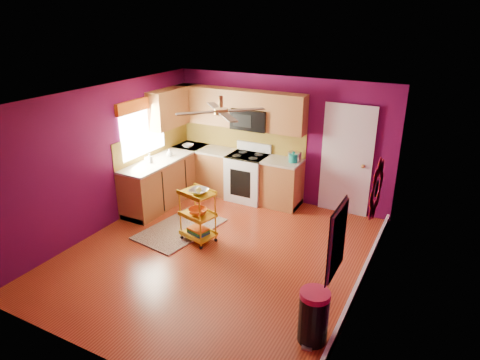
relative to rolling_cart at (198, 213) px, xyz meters
The scene contains 18 objects.
ground 0.74m from the rolling_cart, 24.67° to the right, with size 5.00×5.00×0.00m, color maroon.
room_envelope 1.26m from the rolling_cart, 23.54° to the right, with size 4.54×5.04×2.52m.
lower_cabinets 1.81m from the rolling_cart, 118.24° to the left, with size 2.81×2.31×0.94m.
electric_range 1.95m from the rolling_cart, 91.72° to the left, with size 0.76×0.66×1.13m.
upper_cabinetry 2.45m from the rolling_cart, 111.09° to the left, with size 2.80×2.30×1.26m.
left_window 2.27m from the rolling_cart, 154.48° to the left, with size 0.08×1.35×1.08m.
panel_door 2.95m from the rolling_cart, 50.58° to the left, with size 0.95×0.11×2.15m.
right_wall_art 2.93m from the rolling_cart, 11.73° to the right, with size 0.04×2.74×1.04m.
ceiling_fan 1.85m from the rolling_cart, ahead, with size 1.01×1.01×0.26m.
shag_rug 0.73m from the rolling_cart, 161.19° to the left, with size 0.95×1.55×0.02m, color #331911.
rolling_cart is the anchor object (origin of this frame).
trash_can 2.82m from the rolling_cart, 28.77° to the right, with size 0.42×0.43×0.68m.
teal_kettle 2.24m from the rolling_cart, 65.91° to the left, with size 0.18×0.18×0.21m.
toaster 2.29m from the rolling_cart, 66.48° to the left, with size 0.22×0.15×0.18m, color beige.
soap_bottle_a 1.73m from the rolling_cart, 155.78° to the left, with size 0.08×0.09×0.19m, color #EA3F72.
soap_bottle_b 1.91m from the rolling_cart, 140.24° to the left, with size 0.12×0.12×0.16m, color white.
counter_dish 2.38m from the rolling_cart, 127.77° to the left, with size 0.23×0.23×0.06m, color white.
counter_cup 1.78m from the rolling_cart, 156.07° to the left, with size 0.13×0.13×0.10m, color white.
Camera 1 is at (3.09, -5.08, 3.65)m, focal length 32.00 mm.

